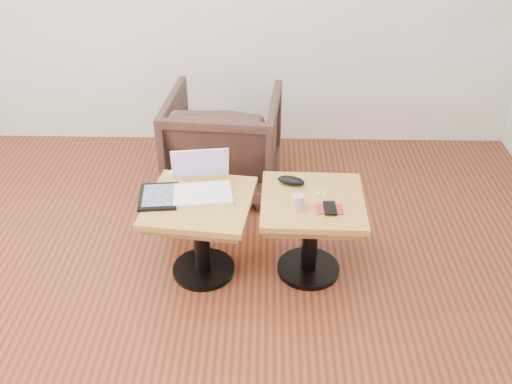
{
  "coord_description": "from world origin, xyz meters",
  "views": [
    {
      "loc": [
        0.43,
        -1.74,
        2.08
      ],
      "look_at": [
        0.37,
        0.66,
        0.53
      ],
      "focal_mm": 40.0,
      "sensor_mm": 36.0,
      "label": 1
    }
  ],
  "objects_px": {
    "side_table_left": "(200,219)",
    "striped_cup": "(298,202)",
    "laptop": "(202,184)",
    "armchair": "(224,141)",
    "side_table_right": "(311,218)"
  },
  "relations": [
    {
      "from": "side_table_left",
      "to": "striped_cup",
      "type": "xyz_separation_m",
      "value": [
        0.49,
        -0.07,
        0.16
      ]
    },
    {
      "from": "laptop",
      "to": "striped_cup",
      "type": "bearing_deg",
      "value": -26.1
    },
    {
      "from": "laptop",
      "to": "armchair",
      "type": "xyz_separation_m",
      "value": [
        0.05,
        0.83,
        -0.19
      ]
    },
    {
      "from": "laptop",
      "to": "striped_cup",
      "type": "relative_size",
      "value": 4.19
    },
    {
      "from": "side_table_right",
      "to": "armchair",
      "type": "bearing_deg",
      "value": 121.59
    },
    {
      "from": "laptop",
      "to": "side_table_left",
      "type": "bearing_deg",
      "value": -101.64
    },
    {
      "from": "side_table_right",
      "to": "armchair",
      "type": "distance_m",
      "value": 1.03
    },
    {
      "from": "side_table_right",
      "to": "armchair",
      "type": "relative_size",
      "value": 0.74
    },
    {
      "from": "side_table_left",
      "to": "side_table_right",
      "type": "xyz_separation_m",
      "value": [
        0.58,
        0.02,
        0.0
      ]
    },
    {
      "from": "side_table_left",
      "to": "laptop",
      "type": "xyz_separation_m",
      "value": [
        0.0,
        0.09,
        0.16
      ]
    },
    {
      "from": "laptop",
      "to": "armchair",
      "type": "distance_m",
      "value": 0.85
    },
    {
      "from": "side_table_right",
      "to": "laptop",
      "type": "xyz_separation_m",
      "value": [
        -0.57,
        0.07,
        0.16
      ]
    },
    {
      "from": "side_table_left",
      "to": "side_table_right",
      "type": "distance_m",
      "value": 0.58
    },
    {
      "from": "side_table_right",
      "to": "striped_cup",
      "type": "distance_m",
      "value": 0.2
    },
    {
      "from": "side_table_left",
      "to": "striped_cup",
      "type": "bearing_deg",
      "value": -0.99
    }
  ]
}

